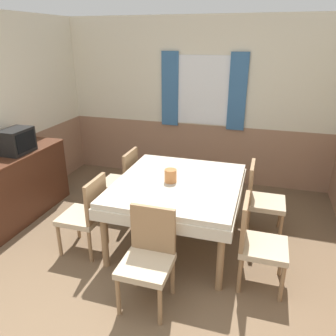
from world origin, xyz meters
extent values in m
cube|color=silver|center=(0.00, 3.74, 1.77)|extent=(4.72, 0.05, 1.65)
cube|color=#9E755B|center=(0.00, 3.74, 0.47)|extent=(4.72, 0.05, 0.95)
cube|color=white|center=(0.11, 3.70, 1.50)|extent=(0.91, 0.01, 1.06)
cube|color=#386699|center=(-0.43, 3.68, 1.50)|extent=(0.27, 0.03, 1.17)
cube|color=#386699|center=(0.65, 3.68, 1.50)|extent=(0.27, 0.03, 1.17)
cube|color=#9E755B|center=(-2.19, 1.86, 0.47)|extent=(0.05, 4.11, 0.95)
cube|color=beige|center=(0.24, 1.79, 0.75)|extent=(1.36, 1.51, 0.06)
cube|color=beige|center=(0.24, 1.79, 0.66)|extent=(1.39, 1.54, 0.12)
cylinder|color=#93704C|center=(-0.37, 1.11, 0.36)|extent=(0.07, 0.07, 0.72)
cylinder|color=#93704C|center=(0.84, 1.11, 0.36)|extent=(0.07, 0.07, 0.72)
cylinder|color=#93704C|center=(-0.37, 2.46, 0.36)|extent=(0.07, 0.07, 0.72)
cylinder|color=#93704C|center=(0.84, 2.46, 0.36)|extent=(0.07, 0.07, 0.72)
cylinder|color=#93704C|center=(0.43, 0.54, 0.20)|extent=(0.04, 0.04, 0.39)
cylinder|color=#93704C|center=(0.05, 0.54, 0.20)|extent=(0.04, 0.04, 0.39)
cylinder|color=#93704C|center=(0.43, 0.92, 0.20)|extent=(0.04, 0.04, 0.39)
cylinder|color=#93704C|center=(0.05, 0.92, 0.20)|extent=(0.04, 0.04, 0.39)
cube|color=tan|center=(0.24, 0.73, 0.42)|extent=(0.44, 0.44, 0.06)
cube|color=#93704C|center=(0.24, 0.93, 0.68)|extent=(0.42, 0.04, 0.45)
cylinder|color=#93704C|center=(1.40, 1.50, 0.20)|extent=(0.04, 0.04, 0.39)
cylinder|color=#93704C|center=(1.40, 1.12, 0.20)|extent=(0.04, 0.04, 0.39)
cylinder|color=#93704C|center=(1.02, 1.50, 0.20)|extent=(0.04, 0.04, 0.39)
cylinder|color=#93704C|center=(1.02, 1.12, 0.20)|extent=(0.04, 0.04, 0.39)
cube|color=tan|center=(1.21, 1.31, 0.42)|extent=(0.44, 0.44, 0.06)
cube|color=#93704C|center=(1.01, 1.31, 0.68)|extent=(0.04, 0.42, 0.45)
cylinder|color=#93704C|center=(-0.93, 1.12, 0.20)|extent=(0.04, 0.04, 0.39)
cylinder|color=#93704C|center=(-0.93, 1.50, 0.20)|extent=(0.04, 0.04, 0.39)
cylinder|color=#93704C|center=(-0.55, 1.12, 0.20)|extent=(0.04, 0.04, 0.39)
cylinder|color=#93704C|center=(-0.55, 1.50, 0.20)|extent=(0.04, 0.04, 0.39)
cube|color=tan|center=(-0.74, 1.31, 0.42)|extent=(0.44, 0.44, 0.06)
cube|color=#93704C|center=(-0.54, 1.31, 0.68)|extent=(0.04, 0.42, 0.45)
cylinder|color=#93704C|center=(-0.93, 2.07, 0.20)|extent=(0.04, 0.04, 0.39)
cylinder|color=#93704C|center=(-0.93, 2.45, 0.20)|extent=(0.04, 0.04, 0.39)
cylinder|color=#93704C|center=(-0.55, 2.07, 0.20)|extent=(0.04, 0.04, 0.39)
cylinder|color=#93704C|center=(-0.55, 2.45, 0.20)|extent=(0.04, 0.04, 0.39)
cube|color=tan|center=(-0.74, 2.26, 0.42)|extent=(0.44, 0.44, 0.06)
cube|color=#93704C|center=(-0.54, 2.26, 0.68)|extent=(0.04, 0.42, 0.45)
cylinder|color=#93704C|center=(1.40, 2.45, 0.20)|extent=(0.04, 0.04, 0.39)
cylinder|color=#93704C|center=(1.40, 2.07, 0.20)|extent=(0.04, 0.04, 0.39)
cylinder|color=#93704C|center=(1.02, 2.45, 0.20)|extent=(0.04, 0.04, 0.39)
cylinder|color=#93704C|center=(1.02, 2.07, 0.20)|extent=(0.04, 0.04, 0.39)
cube|color=tan|center=(1.21, 2.26, 0.42)|extent=(0.44, 0.44, 0.06)
cube|color=#93704C|center=(1.01, 2.26, 0.68)|extent=(0.04, 0.42, 0.45)
cube|color=#4C2819|center=(-1.92, 1.72, 0.45)|extent=(0.44, 1.54, 0.90)
cube|color=brown|center=(-1.92, 1.72, 0.89)|extent=(0.46, 1.56, 0.02)
cube|color=black|center=(-1.90, 1.80, 1.06)|extent=(0.28, 0.41, 0.31)
cube|color=black|center=(-1.75, 1.80, 1.06)|extent=(0.01, 0.33, 0.24)
cylinder|color=#B26B38|center=(0.16, 1.75, 0.85)|extent=(0.14, 0.14, 0.15)
camera|label=1|loc=(1.10, -1.45, 2.28)|focal=35.00mm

